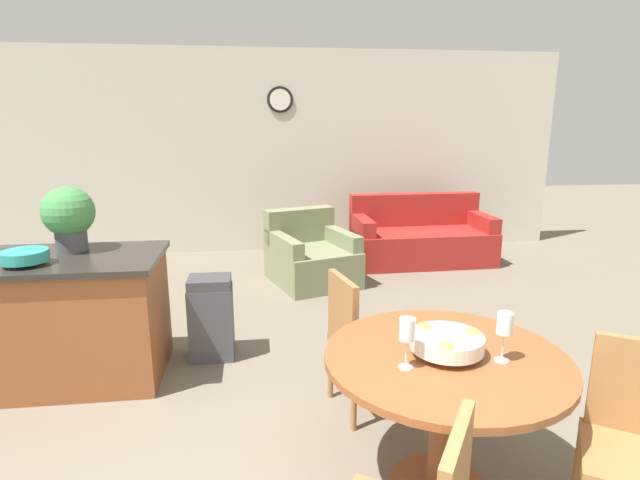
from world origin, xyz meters
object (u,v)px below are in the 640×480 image
(dining_table, at_px, (444,387))
(couch, at_px, (420,239))
(wine_glass_left, at_px, (407,331))
(dining_chair_near_right, at_px, (638,438))
(trash_bin, at_px, (211,318))
(dining_chair_far_side, at_px, (360,337))
(wine_glass_right, at_px, (505,325))
(kitchen_island, at_px, (72,318))
(teal_bowl, at_px, (25,256))
(fruit_bowl, at_px, (447,342))
(potted_plant, at_px, (69,215))
(armchair, at_px, (311,258))

(dining_table, xyz_separation_m, couch, (1.23, 4.01, -0.28))
(dining_table, distance_m, wine_glass_left, 0.41)
(dining_chair_near_right, bearing_deg, wine_glass_left, 16.35)
(trash_bin, bearing_deg, dining_chair_far_side, -41.14)
(dining_chair_near_right, distance_m, wine_glass_left, 1.05)
(wine_glass_right, height_order, kitchen_island, wine_glass_right)
(kitchen_island, bearing_deg, dining_chair_far_side, -18.98)
(teal_bowl, bearing_deg, fruit_bowl, -28.20)
(fruit_bowl, relative_size, wine_glass_left, 1.45)
(kitchen_island, distance_m, potted_plant, 0.71)
(kitchen_island, xyz_separation_m, potted_plant, (0.00, 0.16, 0.69))
(dining_table, height_order, dining_chair_far_side, dining_chair_far_side)
(teal_bowl, distance_m, trash_bin, 1.32)
(dining_chair_near_right, bearing_deg, teal_bowl, 4.69)
(wine_glass_right, relative_size, potted_plant, 0.50)
(wine_glass_right, xyz_separation_m, armchair, (-0.48, 3.44, -0.63))
(kitchen_island, relative_size, couch, 0.72)
(dining_chair_far_side, height_order, wine_glass_right, wine_glass_right)
(teal_bowl, xyz_separation_m, armchair, (2.05, 2.11, -0.67))
(potted_plant, height_order, trash_bin, potted_plant)
(armchair, bearing_deg, teal_bowl, -152.01)
(dining_chair_far_side, height_order, armchair, dining_chair_far_side)
(dining_table, distance_m, fruit_bowl, 0.23)
(teal_bowl, distance_m, potted_plant, 0.42)
(wine_glass_left, height_order, couch, wine_glass_left)
(dining_table, relative_size, dining_chair_far_side, 1.27)
(wine_glass_left, distance_m, kitchen_island, 2.48)
(dining_chair_near_right, height_order, couch, dining_chair_near_right)
(dining_chair_near_right, height_order, kitchen_island, kitchen_island)
(wine_glass_right, distance_m, couch, 4.26)
(dining_chair_near_right, distance_m, trash_bin, 2.76)
(dining_chair_near_right, bearing_deg, dining_chair_far_side, -17.30)
(trash_bin, distance_m, couch, 3.42)
(wine_glass_left, bearing_deg, trash_bin, 120.17)
(kitchen_island, bearing_deg, armchair, 45.95)
(dining_table, bearing_deg, wine_glass_left, -156.64)
(teal_bowl, height_order, armchair, teal_bowl)
(kitchen_island, bearing_deg, couch, 37.60)
(dining_chair_near_right, bearing_deg, fruit_bowl, 5.22)
(wine_glass_left, bearing_deg, fruit_bowl, 23.36)
(trash_bin, bearing_deg, couch, 44.45)
(dining_table, distance_m, dining_chair_near_right, 0.80)
(wine_glass_left, bearing_deg, dining_table, 23.36)
(kitchen_island, bearing_deg, trash_bin, 12.03)
(wine_glass_left, bearing_deg, potted_plant, 138.97)
(wine_glass_right, relative_size, couch, 0.13)
(dining_table, xyz_separation_m, fruit_bowl, (-0.00, -0.00, 0.23))
(potted_plant, distance_m, couch, 4.24)
(fruit_bowl, relative_size, armchair, 0.29)
(wine_glass_left, xyz_separation_m, armchair, (-0.04, 3.45, -0.63))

